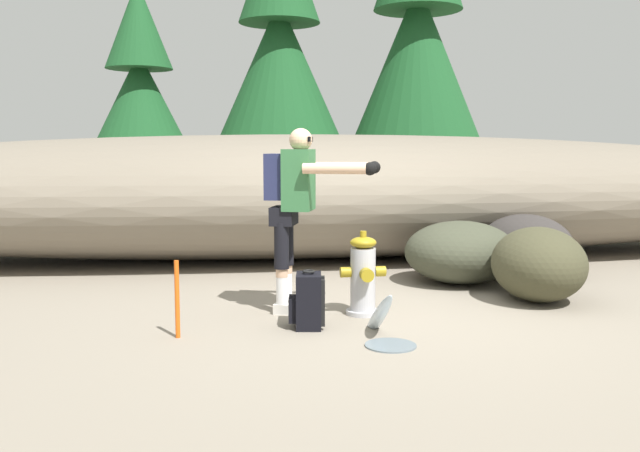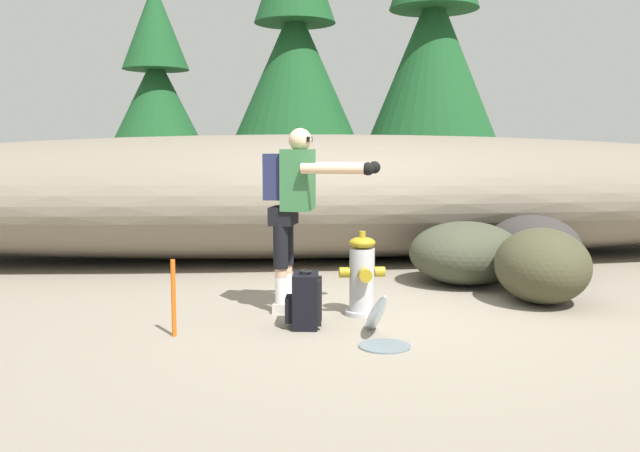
# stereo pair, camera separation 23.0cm
# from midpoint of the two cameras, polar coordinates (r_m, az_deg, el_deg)

# --- Properties ---
(ground_plane) EXTENTS (56.00, 56.00, 0.04)m
(ground_plane) POSITION_cam_midpoint_polar(r_m,az_deg,el_deg) (6.20, 3.55, -7.28)
(ground_plane) COLOR gray
(dirt_embankment) EXTENTS (16.56, 3.20, 1.63)m
(dirt_embankment) POSITION_cam_midpoint_polar(r_m,az_deg,el_deg) (9.33, -0.64, 2.51)
(dirt_embankment) COLOR #756B5B
(dirt_embankment) RESTS_ON ground_plane
(fire_hydrant) EXTENTS (0.40, 0.35, 0.73)m
(fire_hydrant) POSITION_cam_midpoint_polar(r_m,az_deg,el_deg) (6.06, 2.46, -4.16)
(fire_hydrant) COLOR #B2B2B7
(fire_hydrant) RESTS_ON ground_plane
(hydrant_water_jet) EXTENTS (0.38, 1.05, 0.62)m
(hydrant_water_jet) POSITION_cam_midpoint_polar(r_m,az_deg,el_deg) (5.50, 3.70, -7.84)
(hydrant_water_jet) COLOR silver
(hydrant_water_jet) RESTS_ON ground_plane
(utility_worker) EXTENTS (1.04, 0.69, 1.62)m
(utility_worker) POSITION_cam_midpoint_polar(r_m,az_deg,el_deg) (6.07, -3.05, 2.40)
(utility_worker) COLOR beige
(utility_worker) RESTS_ON ground_plane
(spare_backpack) EXTENTS (0.32, 0.32, 0.47)m
(spare_backpack) POSITION_cam_midpoint_polar(r_m,az_deg,el_deg) (5.65, -2.17, -6.18)
(spare_backpack) COLOR black
(spare_backpack) RESTS_ON ground_plane
(boulder_large) EXTENTS (1.35, 1.36, 0.71)m
(boulder_large) POSITION_cam_midpoint_polar(r_m,az_deg,el_deg) (8.07, 15.72, -1.60)
(boulder_large) COLOR #34302D
(boulder_large) RESTS_ON ground_plane
(boulder_mid) EXTENTS (1.05, 1.24, 0.71)m
(boulder_mid) POSITION_cam_midpoint_polar(r_m,az_deg,el_deg) (6.88, 16.55, -3.01)
(boulder_mid) COLOR #403E29
(boulder_mid) RESTS_ON ground_plane
(boulder_small) EXTENTS (1.37, 1.33, 0.67)m
(boulder_small) POSITION_cam_midpoint_polar(r_m,az_deg,el_deg) (7.60, 10.60, -2.11)
(boulder_small) COLOR #3D4030
(boulder_small) RESTS_ON ground_plane
(pine_tree_far_left) EXTENTS (2.10, 2.10, 4.83)m
(pine_tree_far_left) POSITION_cam_midpoint_polar(r_m,az_deg,el_deg) (15.05, -14.98, 11.16)
(pine_tree_far_left) COLOR #47331E
(pine_tree_far_left) RESTS_ON ground_plane
(pine_tree_left) EXTENTS (2.61, 2.61, 6.45)m
(pine_tree_left) POSITION_cam_midpoint_polar(r_m,az_deg,el_deg) (14.99, -3.79, 14.68)
(pine_tree_left) COLOR #47331E
(pine_tree_left) RESTS_ON ground_plane
(pine_tree_center) EXTENTS (2.87, 2.87, 7.23)m
(pine_tree_center) POSITION_cam_midpoint_polar(r_m,az_deg,el_deg) (15.26, 7.55, 15.30)
(pine_tree_center) COLOR #47331E
(pine_tree_center) RESTS_ON ground_plane
(survey_stake) EXTENTS (0.04, 0.04, 0.60)m
(survey_stake) POSITION_cam_midpoint_polar(r_m,az_deg,el_deg) (5.46, -12.81, -5.87)
(survey_stake) COLOR #E55914
(survey_stake) RESTS_ON ground_plane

